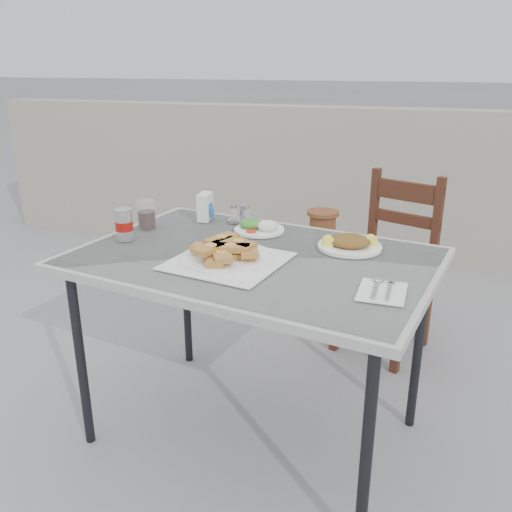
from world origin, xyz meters
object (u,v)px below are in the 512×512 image
(salad_chopped_plate, at_px, (350,243))
(chair, at_px, (389,262))
(condiment_caddy, at_px, (241,216))
(terracotta_urn, at_px, (321,266))
(cola_glass, at_px, (147,216))
(pide_plate, at_px, (228,252))
(napkin_holder, at_px, (205,207))
(soda_can, at_px, (124,224))
(salad_rice_plate, at_px, (259,227))
(cafe_table, at_px, (253,268))

(salad_chopped_plate, xyz_separation_m, chair, (0.14, 0.79, -0.35))
(condiment_caddy, bearing_deg, salad_chopped_plate, -23.71)
(salad_chopped_plate, bearing_deg, terracotta_urn, 104.64)
(salad_chopped_plate, height_order, cola_glass, cola_glass)
(pide_plate, relative_size, salad_chopped_plate, 1.82)
(pide_plate, bearing_deg, napkin_holder, 119.74)
(soda_can, height_order, chair, chair)
(soda_can, bearing_deg, salad_chopped_plate, 9.60)
(salad_rice_plate, bearing_deg, napkin_holder, 160.41)
(condiment_caddy, relative_size, terracotta_urn, 0.18)
(condiment_caddy, xyz_separation_m, terracotta_urn, (0.24, 0.89, -0.55))
(soda_can, xyz_separation_m, terracotta_urn, (0.63, 1.29, -0.59))
(napkin_holder, bearing_deg, salad_rice_plate, -24.51)
(salad_rice_plate, distance_m, cola_glass, 0.51)
(cola_glass, xyz_separation_m, terracotta_urn, (0.62, 1.10, -0.58))
(cola_glass, bearing_deg, soda_can, -91.84)
(cafe_table, xyz_separation_m, soda_can, (-0.57, 0.02, 0.13))
(napkin_holder, bearing_deg, salad_chopped_plate, -22.27)
(terracotta_urn, bearing_deg, soda_can, -116.07)
(pide_plate, relative_size, cola_glass, 3.85)
(cafe_table, relative_size, salad_chopped_plate, 5.95)
(cola_glass, relative_size, terracotta_urn, 0.18)
(cafe_table, distance_m, napkin_holder, 0.55)
(salad_chopped_plate, relative_size, cola_glass, 2.11)
(chair, bearing_deg, condiment_caddy, -117.92)
(salad_rice_plate, xyz_separation_m, chair, (0.55, 0.67, -0.35))
(salad_rice_plate, height_order, salad_chopped_plate, same)
(soda_can, distance_m, condiment_caddy, 0.55)
(cafe_table, distance_m, soda_can, 0.59)
(cafe_table, height_order, napkin_holder, napkin_holder)
(salad_chopped_plate, relative_size, condiment_caddy, 2.15)
(pide_plate, relative_size, terracotta_urn, 0.70)
(terracotta_urn, bearing_deg, pide_plate, -95.11)
(cola_glass, relative_size, chair, 0.12)
(napkin_holder, height_order, condiment_caddy, napkin_holder)
(soda_can, height_order, cola_glass, soda_can)
(pide_plate, bearing_deg, cafe_table, 55.85)
(napkin_holder, xyz_separation_m, terracotta_urn, (0.41, 0.91, -0.59))
(pide_plate, height_order, napkin_holder, napkin_holder)
(cafe_table, xyz_separation_m, chair, (0.49, 0.97, -0.27))
(pide_plate, xyz_separation_m, condiment_caddy, (-0.11, 0.52, -0.01))
(cafe_table, relative_size, pide_plate, 3.26)
(cafe_table, bearing_deg, terracotta_urn, 87.51)
(condiment_caddy, bearing_deg, cola_glass, -152.28)
(condiment_caddy, height_order, terracotta_urn, condiment_caddy)
(condiment_caddy, height_order, chair, chair)
(salad_rice_plate, xyz_separation_m, cola_glass, (-0.50, -0.08, 0.03))
(pide_plate, height_order, soda_can, soda_can)
(cafe_table, height_order, salad_chopped_plate, salad_chopped_plate)
(salad_chopped_plate, relative_size, terracotta_urn, 0.38)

